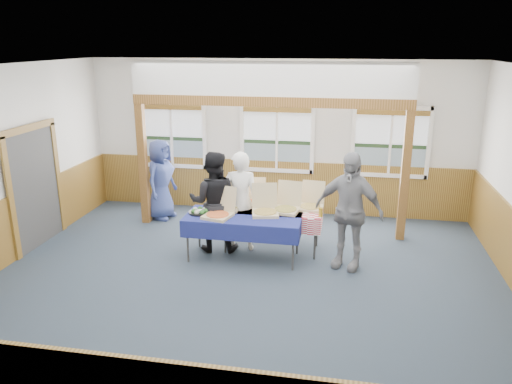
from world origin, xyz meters
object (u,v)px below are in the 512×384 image
at_px(woman_black, 213,202).
at_px(man_blue, 161,179).
at_px(table_right, 272,212).
at_px(woman_white, 240,201).
at_px(table_left, 243,219).
at_px(person_grey, 349,211).

distance_m(woman_black, man_blue, 2.03).
xyz_separation_m(table_right, woman_white, (-0.55, -0.04, 0.18)).
relative_size(woman_white, man_blue, 1.07).
height_order(table_left, table_right, same).
bearing_deg(woman_white, person_grey, 160.81).
relative_size(man_blue, person_grey, 0.86).
bearing_deg(table_right, woman_white, 171.04).
distance_m(table_left, woman_white, 0.46).
bearing_deg(man_blue, table_left, -116.22).
bearing_deg(woman_black, table_right, -177.75).
bearing_deg(woman_white, table_right, 178.05).
bearing_deg(table_right, person_grey, -33.01).
bearing_deg(table_right, table_left, -146.77).
xyz_separation_m(man_blue, person_grey, (3.78, -1.68, 0.13)).
relative_size(table_right, woman_black, 1.05).
height_order(woman_white, woman_black, woman_black).
relative_size(table_right, man_blue, 1.12).
bearing_deg(table_left, woman_black, 131.59).
xyz_separation_m(table_left, person_grey, (1.71, -0.02, 0.26)).
height_order(table_left, woman_white, woman_white).
bearing_deg(person_grey, woman_black, -167.76).
relative_size(table_left, table_right, 1.14).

